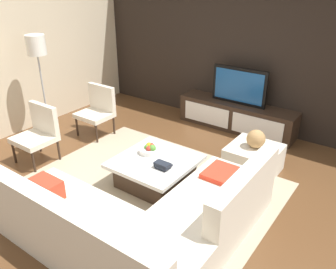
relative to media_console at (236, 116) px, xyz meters
name	(u,v)px	position (x,y,z in m)	size (l,w,h in m)	color
ground_plane	(157,189)	(0.00, -2.40, -0.25)	(14.00, 14.00, 0.00)	brown
feature_wall_back	(250,50)	(0.00, 0.30, 1.15)	(6.40, 0.12, 2.80)	black
side_wall_left	(14,52)	(-3.20, -2.20, 1.15)	(0.12, 5.20, 2.80)	beige
area_rug	(151,186)	(-0.10, -2.40, -0.24)	(3.25, 2.48, 0.01)	tan
media_console	(236,116)	(0.00, 0.00, 0.00)	(2.15, 0.49, 0.50)	#332319
television	(239,86)	(0.00, 0.00, 0.58)	(1.01, 0.06, 0.65)	black
sectional_couch	(143,222)	(0.50, -3.29, 0.03)	(2.35, 2.28, 0.82)	beige
coffee_table	(155,171)	(-0.10, -2.30, -0.05)	(1.01, 1.04, 0.38)	#332319
accent_chair_near	(39,130)	(-1.95, -2.77, 0.24)	(0.57, 0.53, 0.87)	#332319
floor_lamp	(37,52)	(-2.62, -2.13, 1.21)	(0.31, 0.31, 1.74)	#A5A5AA
ottoman	(253,159)	(0.86, -1.22, -0.05)	(0.70, 0.70, 0.40)	beige
fruit_bowl	(150,149)	(-0.28, -2.19, 0.19)	(0.28, 0.28, 0.14)	silver
accent_chair_far	(98,108)	(-1.91, -1.59, 0.24)	(0.57, 0.50, 0.87)	#332319
decorative_ball	(256,139)	(0.86, -1.22, 0.28)	(0.26, 0.26, 0.26)	#AD8451
book_stack	(163,165)	(0.11, -2.42, 0.17)	(0.21, 0.16, 0.09)	#1E232D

